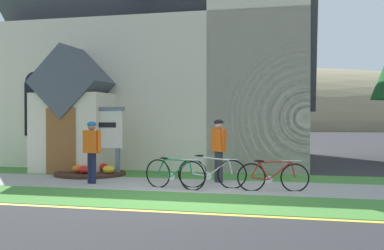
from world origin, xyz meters
TOP-DOWN VIEW (x-y plane):
  - ground at (0.00, 4.00)m, footprint 140.00×140.00m
  - sidewalk_slab at (-2.71, 1.78)m, footprint 32.00×2.43m
  - grass_verge at (-2.71, -0.53)m, footprint 32.00×2.20m
  - church_lawn at (-2.71, 3.91)m, footprint 24.00×1.83m
  - curb_paint_stripe at (-2.71, -1.78)m, footprint 28.00×0.16m
  - church_building at (-2.25, 8.98)m, footprint 11.76×10.93m
  - church_sign at (-3.74, 3.48)m, footprint 2.08×0.22m
  - flower_bed at (-3.73, 3.21)m, footprint 2.19×2.19m
  - bicycle_blue at (-0.42, 1.10)m, footprint 1.70×0.53m
  - bicycle_white at (0.46, 1.46)m, footprint 1.76×0.21m
  - bicycle_silver at (2.01, 1.29)m, footprint 1.73×0.32m
  - cyclist_in_yellow_jersey at (0.44, 2.53)m, footprint 0.48×0.68m
  - cyclist_in_red_jersey at (-2.86, 1.48)m, footprint 0.62×0.33m
  - distant_hill at (-7.07, 72.79)m, footprint 99.51×37.25m

SIDE VIEW (x-z plane):
  - ground at x=0.00m, z-range 0.00..0.00m
  - distant_hill at x=-7.07m, z-range -10.40..10.40m
  - curb_paint_stripe at x=-2.71m, z-range 0.00..0.01m
  - grass_verge at x=-2.71m, z-range 0.00..0.01m
  - church_lawn at x=-2.71m, z-range 0.00..0.01m
  - sidewalk_slab at x=-2.71m, z-range 0.00..0.01m
  - flower_bed at x=-3.73m, z-range -0.08..0.26m
  - bicycle_silver at x=2.01m, z-range -0.02..0.75m
  - bicycle_blue at x=-0.42m, z-range -0.02..0.78m
  - bicycle_white at x=0.46m, z-range -0.05..0.82m
  - cyclist_in_red_jersey at x=-2.86m, z-range 0.15..1.84m
  - cyclist_in_yellow_jersey at x=0.44m, z-range 0.16..1.90m
  - church_sign at x=-3.74m, z-range 0.34..2.47m
  - church_building at x=-2.25m, z-range -1.87..11.57m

